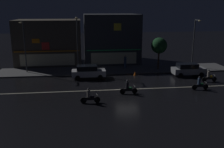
{
  "coord_description": "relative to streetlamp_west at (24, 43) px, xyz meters",
  "views": [
    {
      "loc": [
        -4.92,
        -26.45,
        8.7
      ],
      "look_at": [
        -1.54,
        1.43,
        1.45
      ],
      "focal_mm": 40.55,
      "sensor_mm": 36.0,
      "label": 1
    }
  ],
  "objects": [
    {
      "name": "streetlamp_mid",
      "position": [
        7.14,
        -0.77,
        0.28
      ],
      "size": [
        0.44,
        1.64,
        7.57
      ],
      "color": "#47494C",
      "rests_on": "sidewalk_far"
    },
    {
      "name": "street_tree",
      "position": [
        18.79,
        -0.12,
        -0.73
      ],
      "size": [
        2.29,
        2.29,
        4.59
      ],
      "color": "#473323",
      "rests_on": "sidewalk_far"
    },
    {
      "name": "motorcycle_lead",
      "position": [
        12.42,
        -10.31,
        -3.66
      ],
      "size": [
        1.9,
        0.6,
        1.52
      ],
      "rotation": [
        0.0,
        0.0,
        3.2
      ],
      "color": "black",
      "rests_on": "ground"
    },
    {
      "name": "sidewalk_far",
      "position": [
        12.6,
        0.32,
        -4.22
      ],
      "size": [
        33.42,
        4.96,
        0.14
      ],
      "primitive_type": "cube",
      "color": "#4C4C4F",
      "rests_on": "ground"
    },
    {
      "name": "parked_car_near_kerb",
      "position": [
        8.44,
        -3.54,
        -3.42
      ],
      "size": [
        4.3,
        1.98,
        1.67
      ],
      "color": "silver",
      "rests_on": "ground"
    },
    {
      "name": "traffic_cone",
      "position": [
        14.73,
        -2.89,
        -4.01
      ],
      "size": [
        0.36,
        0.36,
        0.55
      ],
      "primitive_type": "cone",
      "color": "orange",
      "rests_on": "ground"
    },
    {
      "name": "ground_plane",
      "position": [
        12.6,
        -8.82,
        -4.29
      ],
      "size": [
        140.0,
        140.0,
        0.0
      ],
      "primitive_type": "plane",
      "color": "black"
    },
    {
      "name": "storefront_left_block",
      "position": [
        12.6,
        6.86,
        -0.35
      ],
      "size": [
        8.81,
        8.27,
        7.88
      ],
      "color": "#383A3F",
      "rests_on": "ground"
    },
    {
      "name": "pedestrian_on_sidewalk",
      "position": [
        14.05,
        0.97,
        -3.24
      ],
      "size": [
        0.35,
        0.35,
        1.94
      ],
      "rotation": [
        0.0,
        0.0,
        0.99
      ],
      "color": "#334766",
      "rests_on": "sidewalk_far"
    },
    {
      "name": "motorcycle_trailing_far",
      "position": [
        8.31,
        -12.54,
        -3.66
      ],
      "size": [
        1.9,
        0.6,
        1.52
      ],
      "rotation": [
        0.0,
        0.0,
        3.16
      ],
      "color": "black",
      "rests_on": "ground"
    },
    {
      "name": "lane_divider_stripe",
      "position": [
        12.6,
        -8.82,
        -4.28
      ],
      "size": [
        31.75,
        0.16,
        0.01
      ],
      "primitive_type": "cube",
      "color": "beige",
      "rests_on": "ground"
    },
    {
      "name": "storefront_center_block",
      "position": [
        2.57,
        5.96,
        -0.76
      ],
      "size": [
        10.04,
        6.48,
        7.07
      ],
      "color": "#4C443A",
      "rests_on": "ground"
    },
    {
      "name": "streetlamp_east",
      "position": [
        24.29,
        0.4,
        0.05
      ],
      "size": [
        0.44,
        1.64,
        7.11
      ],
      "color": "#47494C",
      "rests_on": "sidewalk_far"
    },
    {
      "name": "motorcycle_following",
      "position": [
        23.13,
        -6.99,
        -3.66
      ],
      "size": [
        1.9,
        0.6,
        1.52
      ],
      "rotation": [
        0.0,
        0.0,
        0.12
      ],
      "color": "black",
      "rests_on": "ground"
    },
    {
      "name": "streetlamp_west",
      "position": [
        0.0,
        0.0,
        0.0
      ],
      "size": [
        0.44,
        1.64,
        7.02
      ],
      "color": "#47494C",
      "rests_on": "sidewalk_far"
    },
    {
      "name": "motorcycle_opposite_lane",
      "position": [
        20.56,
        -9.85,
        -3.66
      ],
      "size": [
        1.9,
        0.6,
        1.52
      ],
      "rotation": [
        0.0,
        0.0,
        3.12
      ],
      "color": "black",
      "rests_on": "ground"
    },
    {
      "name": "parked_car_trailing",
      "position": [
        21.76,
        -3.87,
        -3.42
      ],
      "size": [
        4.3,
        1.98,
        1.67
      ],
      "color": "#9EA0A5",
      "rests_on": "ground"
    }
  ]
}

